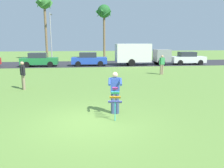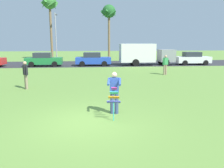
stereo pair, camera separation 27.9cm
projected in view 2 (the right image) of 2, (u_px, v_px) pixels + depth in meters
The scene contains 13 objects.
ground_plane at pixel (87, 122), 8.27m from camera, with size 120.00×120.00×0.00m, color olive.
road_strip at pixel (90, 64), 29.36m from camera, with size 120.00×8.00×0.01m, color #2D2D33.
person_kite_flyer at pixel (114, 91), 9.02m from camera, with size 0.60×0.70×1.73m.
kite_held at pixel (114, 99), 8.38m from camera, with size 0.53×0.68×1.20m.
parked_car_green at pixel (44, 60), 26.37m from camera, with size 4.24×1.91×1.60m.
parked_car_blue at pixel (93, 59), 26.91m from camera, with size 4.25×1.93×1.60m.
parked_truck_grey_van at pixel (144, 54), 27.37m from camera, with size 6.71×2.15×2.62m.
parked_car_white at pixel (193, 59), 28.08m from camera, with size 4.26×1.95×1.60m.
palm_tree_right_near at pixel (50, 5), 34.43m from camera, with size 2.58×2.71×9.90m.
palm_tree_centre_far at pixel (109, 14), 36.04m from camera, with size 2.58×2.71×8.73m.
streetlight_pole at pixel (56, 34), 33.12m from camera, with size 0.24×1.65×7.00m.
person_walker_near at pixel (165, 64), 19.68m from camera, with size 0.55×0.31×1.73m.
person_walker_far at pixel (26, 74), 13.76m from camera, with size 0.37×0.51×1.73m.
Camera 2 is at (0.16, -7.91, 2.95)m, focal length 35.75 mm.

